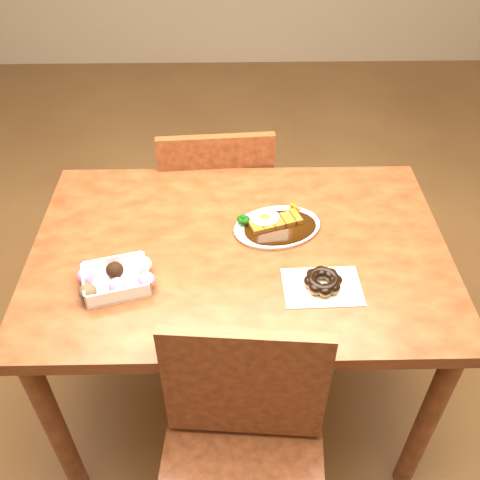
{
  "coord_description": "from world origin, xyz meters",
  "views": [
    {
      "loc": [
        -0.02,
        -1.14,
        1.79
      ],
      "look_at": [
        -0.0,
        -0.04,
        0.81
      ],
      "focal_mm": 40.0,
      "sensor_mm": 36.0,
      "label": 1
    }
  ],
  "objects_px": {
    "table": "(240,271)",
    "donut_box": "(116,279)",
    "chair_far": "(217,206)",
    "chair_near": "(241,472)",
    "pon_de_ring": "(323,282)",
    "katsu_curry_plate": "(275,225)"
  },
  "relations": [
    {
      "from": "pon_de_ring",
      "to": "chair_far",
      "type": "bearing_deg",
      "value": 113.08
    },
    {
      "from": "chair_near",
      "to": "katsu_curry_plate",
      "type": "xyz_separation_m",
      "value": [
        0.11,
        0.61,
        0.28
      ]
    },
    {
      "from": "table",
      "to": "chair_near",
      "type": "xyz_separation_m",
      "value": [
        -0.01,
        -0.53,
        -0.17
      ]
    },
    {
      "from": "chair_far",
      "to": "pon_de_ring",
      "type": "relative_size",
      "value": 4.12
    },
    {
      "from": "katsu_curry_plate",
      "to": "pon_de_ring",
      "type": "distance_m",
      "value": 0.27
    },
    {
      "from": "chair_far",
      "to": "pon_de_ring",
      "type": "bearing_deg",
      "value": 109.16
    },
    {
      "from": "table",
      "to": "donut_box",
      "type": "xyz_separation_m",
      "value": [
        -0.33,
        -0.15,
        0.12
      ]
    },
    {
      "from": "pon_de_ring",
      "to": "katsu_curry_plate",
      "type": "bearing_deg",
      "value": 114.05
    },
    {
      "from": "chair_far",
      "to": "chair_near",
      "type": "xyz_separation_m",
      "value": [
        0.08,
        -1.07,
        0.0
      ]
    },
    {
      "from": "katsu_curry_plate",
      "to": "chair_far",
      "type": "bearing_deg",
      "value": 112.55
    },
    {
      "from": "pon_de_ring",
      "to": "table",
      "type": "bearing_deg",
      "value": 142.69
    },
    {
      "from": "katsu_curry_plate",
      "to": "chair_near",
      "type": "bearing_deg",
      "value": -100.55
    },
    {
      "from": "katsu_curry_plate",
      "to": "table",
      "type": "bearing_deg",
      "value": -144.27
    },
    {
      "from": "table",
      "to": "donut_box",
      "type": "bearing_deg",
      "value": -156.12
    },
    {
      "from": "chair_far",
      "to": "donut_box",
      "type": "relative_size",
      "value": 4.14
    },
    {
      "from": "table",
      "to": "pon_de_ring",
      "type": "xyz_separation_m",
      "value": [
        0.22,
        -0.17,
        0.12
      ]
    },
    {
      "from": "katsu_curry_plate",
      "to": "pon_de_ring",
      "type": "xyz_separation_m",
      "value": [
        0.11,
        -0.24,
        0.01
      ]
    },
    {
      "from": "donut_box",
      "to": "pon_de_ring",
      "type": "height_order",
      "value": "donut_box"
    },
    {
      "from": "chair_far",
      "to": "chair_near",
      "type": "distance_m",
      "value": 1.07
    },
    {
      "from": "donut_box",
      "to": "table",
      "type": "bearing_deg",
      "value": 23.88
    },
    {
      "from": "chair_far",
      "to": "table",
      "type": "bearing_deg",
      "value": 94.75
    },
    {
      "from": "table",
      "to": "pon_de_ring",
      "type": "relative_size",
      "value": 5.68
    }
  ]
}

